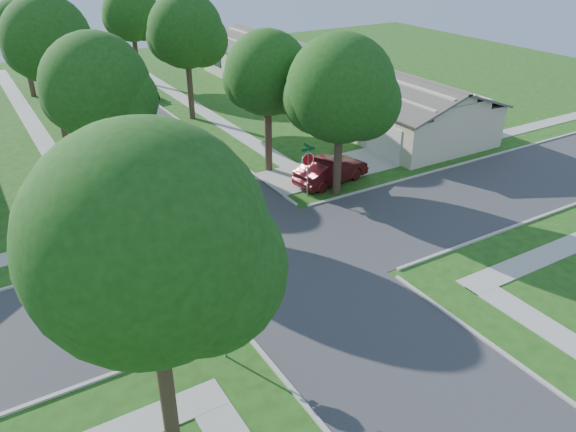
{
  "coord_description": "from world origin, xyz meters",
  "views": [
    {
      "loc": [
        -10.58,
        -18.59,
        13.23
      ],
      "look_at": [
        0.97,
        0.57,
        1.6
      ],
      "focal_mm": 35.0,
      "sensor_mm": 36.0,
      "label": 1
    }
  ],
  "objects_px": {
    "tree_sw_corner": "(151,251)",
    "stop_sign_sw": "(223,309)",
    "car_curb_west": "(66,75)",
    "tree_ne_corner": "(342,93)",
    "house_ne_far": "(269,62)",
    "house_ne_near": "(393,109)",
    "stop_sign_ne": "(308,162)",
    "tree_e_near": "(268,77)",
    "tree_w_near": "(98,91)",
    "car_curb_east": "(141,89)",
    "tree_w_mid": "(49,43)",
    "tree_e_far": "(132,16)",
    "car_driveway": "(331,170)",
    "tree_e_mid": "(186,34)",
    "tree_w_far": "(21,30)"
  },
  "relations": [
    {
      "from": "tree_e_mid",
      "to": "tree_w_near",
      "type": "bearing_deg",
      "value": -128.08
    },
    {
      "from": "stop_sign_ne",
      "to": "tree_w_near",
      "type": "distance_m",
      "value": 11.07
    },
    {
      "from": "tree_e_far",
      "to": "house_ne_far",
      "type": "relative_size",
      "value": 0.64
    },
    {
      "from": "tree_sw_corner",
      "to": "car_curb_west",
      "type": "height_order",
      "value": "tree_sw_corner"
    },
    {
      "from": "house_ne_near",
      "to": "tree_ne_corner",
      "type": "bearing_deg",
      "value": -144.82
    },
    {
      "from": "tree_sw_corner",
      "to": "house_ne_far",
      "type": "relative_size",
      "value": 0.7
    },
    {
      "from": "stop_sign_sw",
      "to": "car_curb_west",
      "type": "bearing_deg",
      "value": 85.26
    },
    {
      "from": "stop_sign_ne",
      "to": "car_curb_east",
      "type": "relative_size",
      "value": 0.67
    },
    {
      "from": "house_ne_near",
      "to": "house_ne_far",
      "type": "distance_m",
      "value": 18.0
    },
    {
      "from": "tree_w_near",
      "to": "car_curb_west",
      "type": "bearing_deg",
      "value": 83.1
    },
    {
      "from": "tree_e_far",
      "to": "tree_w_near",
      "type": "bearing_deg",
      "value": -110.6
    },
    {
      "from": "tree_sw_corner",
      "to": "car_driveway",
      "type": "height_order",
      "value": "tree_sw_corner"
    },
    {
      "from": "tree_e_near",
      "to": "house_ne_near",
      "type": "bearing_deg",
      "value": 10.04
    },
    {
      "from": "house_ne_far",
      "to": "car_curb_west",
      "type": "bearing_deg",
      "value": 153.71
    },
    {
      "from": "house_ne_far",
      "to": "car_curb_east",
      "type": "height_order",
      "value": "house_ne_far"
    },
    {
      "from": "tree_sw_corner",
      "to": "stop_sign_sw",
      "type": "bearing_deg",
      "value": 39.97
    },
    {
      "from": "stop_sign_sw",
      "to": "house_ne_near",
      "type": "bearing_deg",
      "value": 37.18
    },
    {
      "from": "stop_sign_ne",
      "to": "tree_ne_corner",
      "type": "xyz_separation_m",
      "value": [
        1.66,
        -0.49,
        3.56
      ]
    },
    {
      "from": "house_ne_far",
      "to": "car_curb_east",
      "type": "xyz_separation_m",
      "value": [
        -12.79,
        -0.3,
        -0.76
      ]
    },
    {
      "from": "tree_sw_corner",
      "to": "tree_ne_corner",
      "type": "distance_m",
      "value": 17.78
    },
    {
      "from": "tree_w_near",
      "to": "car_curb_west",
      "type": "distance_m",
      "value": 29.19
    },
    {
      "from": "car_driveway",
      "to": "car_curb_west",
      "type": "height_order",
      "value": "car_driveway"
    },
    {
      "from": "tree_w_mid",
      "to": "car_driveway",
      "type": "distance_m",
      "value": 20.1
    },
    {
      "from": "house_ne_far",
      "to": "stop_sign_ne",
      "type": "bearing_deg",
      "value": -114.93
    },
    {
      "from": "tree_e_mid",
      "to": "tree_sw_corner",
      "type": "height_order",
      "value": "tree_sw_corner"
    },
    {
      "from": "stop_sign_ne",
      "to": "tree_w_near",
      "type": "relative_size",
      "value": 0.33
    },
    {
      "from": "tree_sw_corner",
      "to": "house_ne_near",
      "type": "relative_size",
      "value": 0.7
    },
    {
      "from": "tree_w_near",
      "to": "tree_sw_corner",
      "type": "xyz_separation_m",
      "value": [
        -2.79,
        -16.0,
        0.15
      ]
    },
    {
      "from": "tree_ne_corner",
      "to": "house_ne_near",
      "type": "relative_size",
      "value": 0.64
    },
    {
      "from": "house_ne_far",
      "to": "tree_e_far",
      "type": "bearing_deg",
      "value": 155.97
    },
    {
      "from": "stop_sign_sw",
      "to": "tree_w_near",
      "type": "distance_m",
      "value": 14.3
    },
    {
      "from": "tree_w_far",
      "to": "tree_e_mid",
      "type": "bearing_deg",
      "value": -54.1
    },
    {
      "from": "tree_e_mid",
      "to": "car_curb_east",
      "type": "bearing_deg",
      "value": 101.46
    },
    {
      "from": "car_driveway",
      "to": "tree_w_mid",
      "type": "bearing_deg",
      "value": 26.69
    },
    {
      "from": "stop_sign_ne",
      "to": "tree_w_mid",
      "type": "height_order",
      "value": "tree_w_mid"
    },
    {
      "from": "stop_sign_sw",
      "to": "house_ne_near",
      "type": "distance_m",
      "value": 25.98
    },
    {
      "from": "house_ne_near",
      "to": "car_curb_west",
      "type": "height_order",
      "value": "house_ne_near"
    },
    {
      "from": "stop_sign_ne",
      "to": "tree_ne_corner",
      "type": "relative_size",
      "value": 0.34
    },
    {
      "from": "tree_e_far",
      "to": "tree_sw_corner",
      "type": "relative_size",
      "value": 0.91
    },
    {
      "from": "stop_sign_sw",
      "to": "tree_e_far",
      "type": "height_order",
      "value": "tree_e_far"
    },
    {
      "from": "tree_e_mid",
      "to": "tree_w_near",
      "type": "distance_m",
      "value": 15.25
    },
    {
      "from": "stop_sign_ne",
      "to": "tree_sw_corner",
      "type": "xyz_separation_m",
      "value": [
        -12.14,
        -11.69,
        4.23
      ]
    },
    {
      "from": "tree_w_near",
      "to": "car_curb_east",
      "type": "distance_m",
      "value": 21.86
    },
    {
      "from": "tree_e_near",
      "to": "house_ne_far",
      "type": "distance_m",
      "value": 23.3
    },
    {
      "from": "house_ne_far",
      "to": "car_curb_west",
      "type": "height_order",
      "value": "house_ne_far"
    },
    {
      "from": "tree_e_near",
      "to": "car_curb_east",
      "type": "distance_m",
      "value": 20.34
    },
    {
      "from": "tree_e_mid",
      "to": "house_ne_near",
      "type": "xyz_separation_m",
      "value": [
        11.23,
        -10.01,
        -4.74
      ]
    },
    {
      "from": "stop_sign_ne",
      "to": "car_curb_west",
      "type": "xyz_separation_m",
      "value": [
        -5.9,
        32.79,
        -1.31
      ]
    },
    {
      "from": "stop_sign_sw",
      "to": "stop_sign_ne",
      "type": "relative_size",
      "value": 1.0
    },
    {
      "from": "tree_e_mid",
      "to": "tree_ne_corner",
      "type": "bearing_deg",
      "value": -84.55
    }
  ]
}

